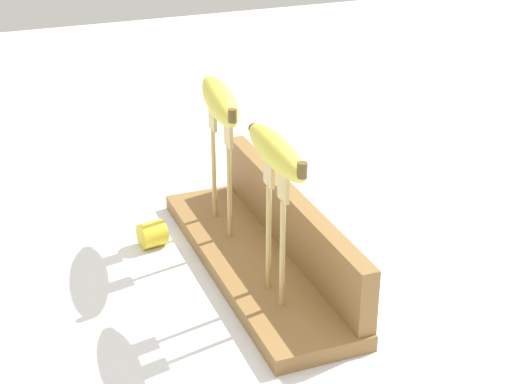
# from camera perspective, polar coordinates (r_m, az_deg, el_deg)

# --- Properties ---
(ground_plane) EXTENTS (3.00, 3.00, 0.00)m
(ground_plane) POSITION_cam_1_polar(r_m,az_deg,el_deg) (1.17, 0.00, -5.41)
(ground_plane) COLOR silver
(wooden_board) EXTENTS (0.47, 0.13, 0.02)m
(wooden_board) POSITION_cam_1_polar(r_m,az_deg,el_deg) (1.16, 0.00, -4.94)
(wooden_board) COLOR olive
(wooden_board) RESTS_ON ground
(board_backstop) EXTENTS (0.46, 0.02, 0.09)m
(board_backstop) POSITION_cam_1_polar(r_m,az_deg,el_deg) (1.16, 2.52, -2.07)
(board_backstop) COLOR olive
(board_backstop) RESTS_ON wooden_board
(fork_stand_left) EXTENTS (0.10, 0.01, 0.18)m
(fork_stand_left) POSITION_cam_1_polar(r_m,az_deg,el_deg) (1.19, -2.46, 2.22)
(fork_stand_left) COLOR tan
(fork_stand_left) RESTS_ON wooden_board
(fork_stand_right) EXTENTS (0.07, 0.01, 0.18)m
(fork_stand_right) POSITION_cam_1_polar(r_m,az_deg,el_deg) (1.02, 1.38, -1.99)
(fork_stand_right) COLOR tan
(fork_stand_right) RESTS_ON wooden_board
(banana_raised_left) EXTENTS (0.20, 0.07, 0.04)m
(banana_raised_left) POSITION_cam_1_polar(r_m,az_deg,el_deg) (1.16, -2.55, 6.43)
(banana_raised_left) COLOR #DBD147
(banana_raised_left) RESTS_ON fork_stand_left
(banana_raised_right) EXTENTS (0.17, 0.04, 0.04)m
(banana_raised_right) POSITION_cam_1_polar(r_m,az_deg,el_deg) (0.98, 1.43, 2.85)
(banana_raised_right) COLOR #DBD147
(banana_raised_right) RESTS_ON fork_stand_right
(banana_chunk_near) EXTENTS (0.04, 0.04, 0.04)m
(banana_chunk_near) POSITION_cam_1_polar(r_m,az_deg,el_deg) (1.23, -7.21, -2.93)
(banana_chunk_near) COLOR yellow
(banana_chunk_near) RESTS_ON ground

